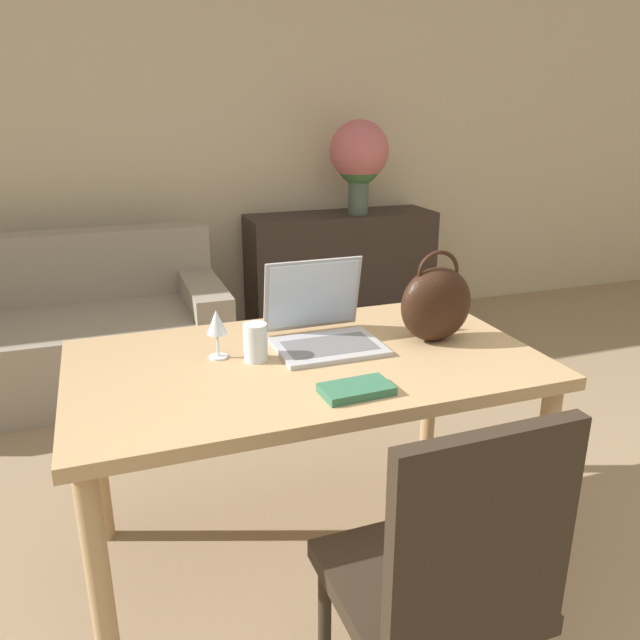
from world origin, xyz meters
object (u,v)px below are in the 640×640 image
Objects in this scene: couch at (61,339)px; laptop at (321,322)px; chair at (445,577)px; wine_glass at (217,324)px; handbag at (436,303)px; drinking_glass at (255,342)px; flower_vase at (359,156)px.

laptop is (0.92, -1.69, 0.55)m from couch.
laptop reaches higher than chair.
wine_glass is (-0.35, -0.02, 0.04)m from laptop.
wine_glass is at bearing 172.52° from handbag.
flower_vase reaches higher than drinking_glass.
handbag is at bearing -17.96° from laptop.
chair is 0.92m from laptop.
chair is at bearing -91.04° from laptop.
handbag reaches higher than drinking_glass.
handbag is at bearing -106.47° from flower_vase.
chair is 5.96× the size of wine_glass.
flower_vase reaches higher than handbag.
flower_vase reaches higher than laptop.
laptop is at bearing 87.91° from chair.
chair is 7.92× the size of drinking_glass.
drinking_glass is 2.48m from flower_vase.
laptop is 0.26m from drinking_glass.
laptop is 0.38m from handbag.
drinking_glass is 0.38× the size of handbag.
wine_glass is at bearing -123.21° from flower_vase.
wine_glass is at bearing -71.49° from couch.
chair is at bearing -116.76° from handbag.
laptop reaches higher than wine_glass.
wine_glass is (-0.33, 0.84, 0.36)m from chair.
wine_glass is at bearing 150.57° from drinking_glass.
chair is at bearing -70.41° from couch.
couch is at bearing 108.51° from wine_glass.
chair reaches higher than drinking_glass.
laptop is 1.10× the size of handbag.
drinking_glass is 0.13m from wine_glass.
laptop reaches higher than couch.
laptop is at bearing 3.84° from wine_glass.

